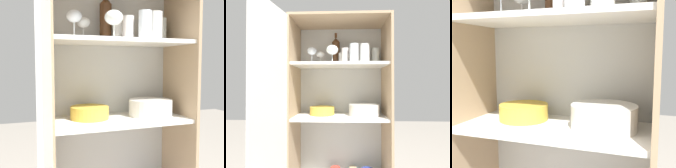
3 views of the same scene
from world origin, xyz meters
TOP-DOWN VIEW (x-y plane):
  - cupboard_back_panel at (0.00, 0.33)m, footprint 0.74×0.02m
  - cupboard_side_left at (-0.36, 0.16)m, footprint 0.02×0.36m
  - cupboard_side_right at (0.36, 0.16)m, footprint 0.02×0.36m
  - cupboard_top_panel at (0.00, 0.16)m, footprint 0.74×0.36m
  - shelf_board_middle at (0.00, 0.16)m, footprint 0.71×0.32m
  - shelf_board_upper at (0.00, 0.16)m, footprint 0.71×0.32m
  - cupboard_door at (-0.41, -0.20)m, footprint 0.08×0.36m
  - tumbler_glass_0 at (0.02, 0.21)m, footprint 0.07×0.07m
  - tumbler_glass_1 at (0.11, 0.08)m, footprint 0.07×0.07m
  - tumbler_glass_2 at (0.19, 0.13)m, footprint 0.08×0.08m
  - tumbler_glass_3 at (0.04, 0.14)m, footprint 0.06×0.06m
  - tumbler_glass_4 at (0.29, 0.25)m, footprint 0.06×0.06m
  - wine_glass_0 at (-0.06, 0.08)m, footprint 0.09×0.09m
  - wine_glass_1 at (-0.17, 0.24)m, footprint 0.07×0.07m
  - wine_glass_2 at (-0.23, 0.18)m, footprint 0.08×0.08m
  - wine_bottle at (-0.04, 0.26)m, footprint 0.07×0.07m
  - plate_stack_white at (0.19, 0.17)m, footprint 0.24×0.24m
  - mixing_bowl_large at (-0.15, 0.20)m, footprint 0.20×0.20m

SIDE VIEW (x-z plane):
  - cupboard_back_panel at x=0.00m, z-range 0.00..1.54m
  - cupboard_side_left at x=-0.36m, z-range 0.00..1.54m
  - cupboard_side_right at x=0.36m, z-range 0.00..1.54m
  - cupboard_door at x=-0.41m, z-range 0.00..1.54m
  - shelf_board_middle at x=0.00m, z-range 0.79..0.81m
  - mixing_bowl_large at x=-0.15m, z-range 0.81..0.87m
  - plate_stack_white at x=0.19m, z-range 0.81..0.90m
  - shelf_board_upper at x=0.00m, z-range 1.19..1.21m
  - tumbler_glass_0 at x=0.02m, z-range 1.21..1.31m
  - tumbler_glass_3 at x=0.04m, z-range 1.21..1.33m
  - tumbler_glass_1 at x=0.11m, z-range 1.21..1.35m
  - tumbler_glass_4 at x=0.29m, z-range 1.21..1.35m
  - tumbler_glass_2 at x=0.19m, z-range 1.21..1.36m
  - wine_glass_1 at x=-0.17m, z-range 1.24..1.36m
  - wine_glass_0 at x=-0.06m, z-range 1.24..1.37m
  - wine_glass_2 at x=-0.23m, z-range 1.25..1.39m
  - wine_bottle at x=-0.04m, z-range 1.20..1.47m
  - cupboard_top_panel at x=0.00m, z-range 1.54..1.56m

